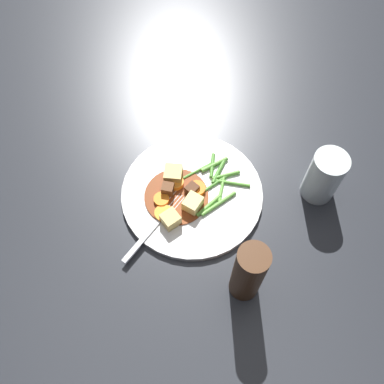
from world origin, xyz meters
The scene contains 25 objects.
ground_plane centered at (0.00, 0.00, 0.00)m, with size 3.00×3.00×0.00m, color #26282D.
dinner_plate centered at (0.00, 0.00, 0.01)m, with size 0.28×0.28×0.01m, color white.
stew_sauce centered at (0.03, 0.00, 0.01)m, with size 0.13×0.13×0.00m, color brown.
carrot_slice_0 centered at (0.06, 0.00, 0.02)m, with size 0.03×0.03×0.01m, color orange.
carrot_slice_1 centered at (-0.01, 0.00, 0.02)m, with size 0.03×0.03×0.01m, color orange.
carrot_slice_2 centered at (0.07, 0.03, 0.02)m, with size 0.04×0.04×0.01m, color orange.
carrot_slice_3 centered at (0.03, -0.03, 0.02)m, with size 0.03×0.03×0.01m, color orange.
potato_chunk_0 centered at (0.03, -0.04, 0.03)m, with size 0.04×0.04×0.03m, color #DBBC6B.
potato_chunk_1 centered at (0.01, 0.03, 0.03)m, with size 0.03×0.03×0.03m, color #E5CC7A.
potato_chunk_2 centered at (0.06, 0.05, 0.03)m, with size 0.03×0.03×0.03m, color #DBBC6B.
meat_chunk_0 centered at (0.05, -0.01, 0.03)m, with size 0.02×0.02×0.03m, color brown.
meat_chunk_1 centered at (0.00, 0.00, 0.02)m, with size 0.02×0.02×0.02m, color #56331E.
green_bean_0 centered at (-0.08, 0.01, 0.02)m, with size 0.01×0.01×0.07m, color #599E38.
green_bean_1 centered at (-0.06, 0.01, 0.02)m, with size 0.01×0.01×0.06m, color #66AD42.
green_bean_2 centered at (-0.04, 0.00, 0.02)m, with size 0.01×0.01×0.08m, color #4C8E33.
green_bean_3 centered at (-0.08, -0.01, 0.02)m, with size 0.01×0.01×0.06m, color #599E38.
green_bean_4 centered at (-0.06, -0.04, 0.02)m, with size 0.01×0.01×0.06m, color #4C8E33.
green_bean_5 centered at (-0.06, -0.04, 0.02)m, with size 0.01×0.01×0.06m, color #66AD42.
green_bean_6 centered at (-0.07, -0.03, 0.02)m, with size 0.01×0.01×0.06m, color #4C8E33.
green_bean_7 centered at (-0.02, 0.04, 0.02)m, with size 0.01×0.01×0.06m, color #66AD42.
green_bean_8 centered at (-0.04, 0.04, 0.02)m, with size 0.01×0.01×0.08m, color #66AD42.
green_bean_9 centered at (-0.03, -0.04, 0.02)m, with size 0.01×0.01×0.07m, color #4C8E33.
fork centered at (0.09, 0.05, 0.01)m, with size 0.15×0.11×0.00m.
water_glass centered at (-0.24, 0.07, 0.06)m, with size 0.07×0.07×0.11m, color silver.
pepper_mill centered at (-0.03, 0.21, 0.08)m, with size 0.05×0.05×0.16m, color #4C2D19.
Camera 1 is at (0.13, 0.38, 0.74)m, focal length 38.99 mm.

